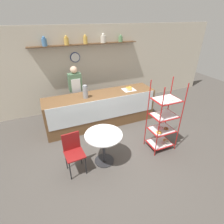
# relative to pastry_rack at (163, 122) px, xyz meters

# --- Properties ---
(ground_plane) EXTENTS (14.00, 14.00, 0.00)m
(ground_plane) POSITION_rel_pastry_rack_xyz_m (-0.98, 0.31, -0.74)
(ground_plane) COLOR #4C4742
(back_wall) EXTENTS (10.00, 0.30, 2.70)m
(back_wall) POSITION_rel_pastry_rack_xyz_m (-0.98, 2.94, 0.63)
(back_wall) COLOR beige
(back_wall) RESTS_ON ground_plane
(display_counter) EXTENTS (3.20, 0.74, 0.98)m
(display_counter) POSITION_rel_pastry_rack_xyz_m (-0.98, 1.60, -0.25)
(display_counter) COLOR brown
(display_counter) RESTS_ON ground_plane
(pastry_rack) EXTENTS (0.61, 0.48, 1.73)m
(pastry_rack) POSITION_rel_pastry_rack_xyz_m (0.00, 0.00, 0.00)
(pastry_rack) COLOR #A51919
(pastry_rack) RESTS_ON ground_plane
(person_worker) EXTENTS (0.38, 0.23, 1.68)m
(person_worker) POSITION_rel_pastry_rack_xyz_m (-1.54, 2.23, 0.18)
(person_worker) COLOR #282833
(person_worker) RESTS_ON ground_plane
(cafe_table) EXTENTS (0.80, 0.80, 0.75)m
(cafe_table) POSITION_rel_pastry_rack_xyz_m (-1.47, 0.08, -0.17)
(cafe_table) COLOR #262628
(cafe_table) RESTS_ON ground_plane
(cafe_chair) EXTENTS (0.41, 0.41, 0.88)m
(cafe_chair) POSITION_rel_pastry_rack_xyz_m (-2.12, 0.12, -0.20)
(cafe_chair) COLOR black
(cafe_chair) RESTS_ON ground_plane
(coffee_carafe) EXTENTS (0.14, 0.14, 0.37)m
(coffee_carafe) POSITION_rel_pastry_rack_xyz_m (-1.43, 1.53, 0.42)
(coffee_carafe) COLOR gray
(coffee_carafe) RESTS_ON display_counter
(donut_tray_counter) EXTENTS (0.36, 0.33, 0.05)m
(donut_tray_counter) POSITION_rel_pastry_rack_xyz_m (-0.09, 1.58, 0.26)
(donut_tray_counter) COLOR white
(donut_tray_counter) RESTS_ON display_counter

